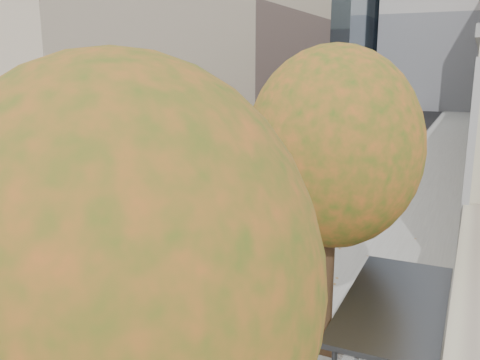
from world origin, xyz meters
The scene contains 8 objects.
bus_platform centered at (-3.88, 35.00, 0.07)m, with size 4.25×150.00×0.15m, color #BEBEBE.
sidewalk centered at (4.12, 35.00, 0.04)m, with size 4.75×150.00×0.08m, color gray.
building_midrise centered at (-22.50, 41.00, 12.50)m, with size 24.00×46.00×25.00m, color tan.
bus_shelter centered at (5.69, 10.96, 2.19)m, with size 1.90×4.40×2.53m.
tree_b centered at (3.60, 5.00, 5.04)m, with size 4.00×4.00×6.97m.
tree_c centered at (3.60, 13.00, 5.25)m, with size 4.20×4.20×7.28m.
bus_far centered at (-7.29, 27.12, 1.73)m, with size 3.99×19.15×3.17m.
distant_car centered at (-7.84, 42.06, 0.61)m, with size 1.43×3.55×1.21m, color silver.
Camera 1 is at (6.62, 1.26, 7.17)m, focal length 38.00 mm.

